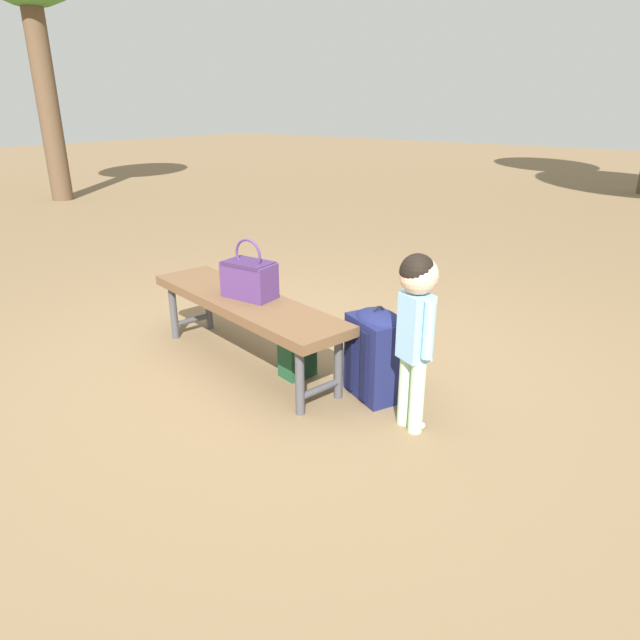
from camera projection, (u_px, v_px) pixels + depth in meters
ground_plane at (294, 373)px, 3.51m from camera, size 40.00×40.00×0.00m
park_bench at (245, 307)px, 3.50m from camera, size 1.65×0.71×0.45m
handbag at (249, 278)px, 3.45m from camera, size 0.33×0.20×0.37m
child_standing at (416, 316)px, 2.72m from camera, size 0.23×0.19×0.93m
backpack_large at (377, 352)px, 3.17m from camera, size 0.39×0.36×0.54m
backpack_small at (298, 350)px, 3.44m from camera, size 0.20×0.22×0.33m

